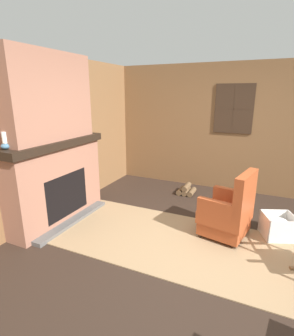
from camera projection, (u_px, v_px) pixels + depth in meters
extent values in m
plane|color=#2D2119|center=(205.00, 255.00, 3.34)|extent=(14.00, 14.00, 0.00)
cube|color=brown|center=(42.00, 140.00, 4.03)|extent=(0.06, 5.75, 2.58)
cube|color=brown|center=(238.00, 129.00, 5.26)|extent=(5.75, 0.06, 2.58)
cube|color=#382619|center=(234.00, 109.00, 5.15)|extent=(0.74, 0.02, 0.96)
cube|color=silver|center=(234.00, 109.00, 5.16)|extent=(0.70, 0.01, 0.92)
cube|color=#382619|center=(234.00, 109.00, 5.15)|extent=(0.02, 0.02, 0.92)
cube|color=#382619|center=(234.00, 109.00, 5.15)|extent=(0.70, 0.02, 0.02)
cube|color=#93604C|center=(57.00, 184.00, 4.13)|extent=(0.39, 1.72, 1.20)
cube|color=black|center=(66.00, 195.00, 4.11)|extent=(0.08, 0.89, 0.67)
cube|color=#565451|center=(74.00, 221.00, 4.18)|extent=(0.16, 1.54, 0.06)
cube|color=black|center=(53.00, 144.00, 3.95)|extent=(0.49, 1.82, 0.11)
cube|color=#93604C|center=(48.00, 97.00, 3.76)|extent=(0.34, 1.51, 1.25)
cube|color=#997A56|center=(185.00, 243.00, 3.58)|extent=(3.93, 1.59, 0.01)
cube|color=#A84723|center=(224.00, 224.00, 3.76)|extent=(0.69, 0.72, 0.24)
cube|color=#A84723|center=(225.00, 214.00, 3.72)|extent=(0.73, 0.75, 0.18)
cube|color=#A84723|center=(245.00, 194.00, 3.48)|extent=(0.25, 0.66, 0.56)
cube|color=#A84723|center=(217.00, 208.00, 3.46)|extent=(0.55, 0.20, 0.20)
cube|color=#A84723|center=(232.00, 196.00, 3.89)|extent=(0.55, 0.20, 0.20)
cylinder|color=#332319|center=(200.00, 235.00, 3.74)|extent=(0.06, 0.06, 0.06)
cylinder|color=#332319|center=(214.00, 222.00, 4.14)|extent=(0.06, 0.06, 0.06)
cylinder|color=#332319|center=(234.00, 247.00, 3.46)|extent=(0.06, 0.06, 0.06)
cylinder|color=#332319|center=(246.00, 231.00, 3.86)|extent=(0.06, 0.06, 0.06)
cylinder|color=brown|center=(181.00, 190.00, 5.40)|extent=(0.11, 0.35, 0.11)
cylinder|color=brown|center=(186.00, 191.00, 5.35)|extent=(0.11, 0.35, 0.11)
cylinder|color=brown|center=(192.00, 192.00, 5.31)|extent=(0.11, 0.35, 0.11)
cylinder|color=brown|center=(187.00, 187.00, 5.33)|extent=(0.11, 0.35, 0.11)
cube|color=white|center=(277.00, 237.00, 3.75)|extent=(0.52, 0.51, 0.01)
cube|color=white|center=(292.00, 227.00, 3.70)|extent=(0.15, 0.36, 0.34)
cube|color=white|center=(264.00, 226.00, 3.72)|extent=(0.15, 0.36, 0.34)
cube|color=white|center=(273.00, 220.00, 3.89)|extent=(0.38, 0.16, 0.34)
cube|color=white|center=(284.00, 233.00, 3.53)|extent=(0.38, 0.16, 0.34)
ellipsoid|color=white|center=(278.00, 225.00, 3.70)|extent=(0.42, 0.41, 0.21)
ellipsoid|color=#47708E|center=(6.00, 146.00, 3.28)|extent=(0.12, 0.12, 0.08)
cylinder|color=white|center=(5.00, 137.00, 3.25)|extent=(0.07, 0.07, 0.14)
cube|color=black|center=(73.00, 131.00, 4.38)|extent=(0.14, 0.23, 0.14)
cube|color=silver|center=(77.00, 131.00, 4.35)|extent=(0.01, 0.04, 0.02)
cylinder|color=#336093|center=(54.00, 130.00, 4.01)|extent=(0.07, 0.29, 0.29)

